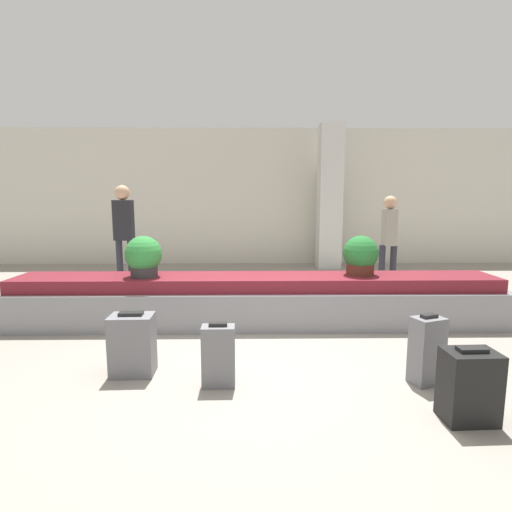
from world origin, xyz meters
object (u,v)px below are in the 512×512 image
object	(u,v)px
suitcase_3	(427,350)
traveler_0	(389,234)
suitcase_1	(469,386)
potted_plant_1	(361,256)
pillar	(330,197)
potted_plant_0	(144,257)
suitcase_0	(132,345)
suitcase_2	(218,356)
traveler_1	(124,227)

from	to	relation	value
suitcase_3	traveler_0	size ratio (longest dim) A/B	0.38
suitcase_1	traveler_0	world-z (taller)	traveler_0
potted_plant_1	suitcase_3	bearing A→B (deg)	-85.78
pillar	suitcase_3	size ratio (longest dim) A/B	5.18
pillar	potted_plant_1	distance (m)	4.17
potted_plant_0	potted_plant_1	xyz separation A→B (m)	(2.71, 0.08, -0.01)
suitcase_1	potted_plant_0	xyz separation A→B (m)	(-2.88, 2.21, 0.61)
suitcase_0	pillar	bearing A→B (deg)	61.18
suitcase_2	traveler_0	size ratio (longest dim) A/B	0.34
potted_plant_0	traveler_0	world-z (taller)	traveler_0
suitcase_0	potted_plant_0	xyz separation A→B (m)	(-0.24, 1.40, 0.60)
suitcase_2	traveler_0	bearing A→B (deg)	52.54
suitcase_1	traveler_0	xyz separation A→B (m)	(0.83, 4.16, 0.70)
potted_plant_1	traveler_1	size ratio (longest dim) A/B	0.28
suitcase_3	suitcase_1	bearing A→B (deg)	-105.40
pillar	traveler_1	xyz separation A→B (m)	(-3.97, -2.16, -0.50)
pillar	traveler_1	size ratio (longest dim) A/B	1.77
suitcase_2	potted_plant_0	bearing A→B (deg)	121.52
suitcase_3	traveler_1	xyz separation A→B (m)	(-3.69, 3.63, 0.80)
suitcase_1	potted_plant_1	world-z (taller)	potted_plant_1
suitcase_1	suitcase_3	bearing A→B (deg)	92.47
pillar	suitcase_2	size ratio (longest dim) A/B	5.73
suitcase_3	potted_plant_1	size ratio (longest dim) A/B	1.24
pillar	suitcase_2	distance (m)	6.31
traveler_0	potted_plant_0	bearing A→B (deg)	-61.18
suitcase_2	traveler_1	world-z (taller)	traveler_1
suitcase_3	potted_plant_1	world-z (taller)	potted_plant_1
traveler_1	pillar	bearing A→B (deg)	-147.72
potted_plant_0	traveler_1	distance (m)	2.20
suitcase_0	traveler_0	xyz separation A→B (m)	(3.47, 3.35, 0.69)
suitcase_0	traveler_0	size ratio (longest dim) A/B	0.36
suitcase_0	traveler_0	distance (m)	4.87
suitcase_0	suitcase_2	size ratio (longest dim) A/B	1.05
suitcase_3	traveler_0	world-z (taller)	traveler_0
potted_plant_0	traveler_1	xyz separation A→B (m)	(-0.86, 2.01, 0.22)
suitcase_2	suitcase_3	distance (m)	1.79
suitcase_1	suitcase_3	size ratio (longest dim) A/B	0.89
potted_plant_0	suitcase_2	bearing A→B (deg)	-57.64
pillar	suitcase_0	world-z (taller)	pillar
suitcase_2	potted_plant_1	size ratio (longest dim) A/B	1.12
pillar	potted_plant_1	world-z (taller)	pillar
traveler_0	traveler_1	xyz separation A→B (m)	(-4.57, 0.06, 0.13)
suitcase_0	traveler_1	distance (m)	3.68
potted_plant_0	pillar	bearing A→B (deg)	53.28
suitcase_0	suitcase_1	bearing A→B (deg)	-18.64
suitcase_1	suitcase_2	bearing A→B (deg)	160.89
suitcase_0	traveler_1	xyz separation A→B (m)	(-1.10, 3.41, 0.82)
suitcase_1	suitcase_3	distance (m)	0.59
traveler_1	suitcase_3	bearing A→B (deg)	139.23
pillar	potted_plant_0	distance (m)	5.25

